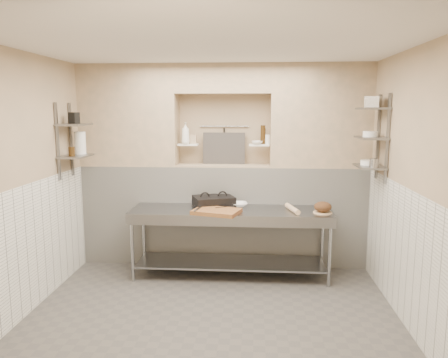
# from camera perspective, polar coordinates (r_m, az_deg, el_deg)

# --- Properties ---
(floor) EXTENTS (4.00, 3.90, 0.10)m
(floor) POSITION_cam_1_polar(r_m,az_deg,el_deg) (4.90, -1.60, -18.10)
(floor) COLOR #4E4A45
(floor) RESTS_ON ground
(ceiling) EXTENTS (4.00, 3.90, 0.10)m
(ceiling) POSITION_cam_1_polar(r_m,az_deg,el_deg) (4.41, -1.77, 17.68)
(ceiling) COLOR silver
(ceiling) RESTS_ON ground
(wall_left) EXTENTS (0.10, 3.90, 2.80)m
(wall_left) POSITION_cam_1_polar(r_m,az_deg,el_deg) (5.06, -25.44, -0.78)
(wall_left) COLOR tan
(wall_left) RESTS_ON ground
(wall_right) EXTENTS (0.10, 3.90, 2.80)m
(wall_right) POSITION_cam_1_polar(r_m,az_deg,el_deg) (4.70, 24.06, -1.40)
(wall_right) COLOR tan
(wall_right) RESTS_ON ground
(wall_back) EXTENTS (4.00, 0.10, 2.80)m
(wall_back) POSITION_cam_1_polar(r_m,az_deg,el_deg) (6.40, 0.09, 2.00)
(wall_back) COLOR tan
(wall_back) RESTS_ON ground
(wall_front) EXTENTS (4.00, 0.10, 2.80)m
(wall_front) POSITION_cam_1_polar(r_m,az_deg,el_deg) (2.51, -6.28, -9.34)
(wall_front) COLOR tan
(wall_front) RESTS_ON ground
(backwall_lower) EXTENTS (4.00, 0.40, 1.40)m
(backwall_lower) POSITION_cam_1_polar(r_m,az_deg,el_deg) (6.29, -0.07, -4.63)
(backwall_lower) COLOR silver
(backwall_lower) RESTS_ON floor
(alcove_sill) EXTENTS (1.30, 0.40, 0.02)m
(alcove_sill) POSITION_cam_1_polar(r_m,az_deg,el_deg) (6.16, -0.07, 1.81)
(alcove_sill) COLOR tan
(alcove_sill) RESTS_ON backwall_lower
(backwall_pillar_left) EXTENTS (1.35, 0.40, 1.40)m
(backwall_pillar_left) POSITION_cam_1_polar(r_m,az_deg,el_deg) (6.34, -12.22, 8.07)
(backwall_pillar_left) COLOR tan
(backwall_pillar_left) RESTS_ON backwall_lower
(backwall_pillar_right) EXTENTS (1.35, 0.40, 1.40)m
(backwall_pillar_right) POSITION_cam_1_polar(r_m,az_deg,el_deg) (6.16, 12.45, 8.04)
(backwall_pillar_right) COLOR tan
(backwall_pillar_right) RESTS_ON backwall_lower
(backwall_header) EXTENTS (1.30, 0.40, 0.40)m
(backwall_header) POSITION_cam_1_polar(r_m,az_deg,el_deg) (6.12, -0.07, 12.93)
(backwall_header) COLOR tan
(backwall_header) RESTS_ON backwall_lower
(wainscot_left) EXTENTS (0.02, 3.90, 1.40)m
(wainscot_left) POSITION_cam_1_polar(r_m,az_deg,el_deg) (5.19, -24.32, -8.43)
(wainscot_left) COLOR silver
(wainscot_left) RESTS_ON floor
(wainscot_right) EXTENTS (0.02, 3.90, 1.40)m
(wainscot_right) POSITION_cam_1_polar(r_m,az_deg,el_deg) (4.85, 22.84, -9.56)
(wainscot_right) COLOR silver
(wainscot_right) RESTS_ON floor
(alcove_shelf_left) EXTENTS (0.28, 0.16, 0.02)m
(alcove_shelf_left) POSITION_cam_1_polar(r_m,az_deg,el_deg) (6.18, -4.71, 4.51)
(alcove_shelf_left) COLOR white
(alcove_shelf_left) RESTS_ON backwall_lower
(alcove_shelf_right) EXTENTS (0.28, 0.16, 0.02)m
(alcove_shelf_right) POSITION_cam_1_polar(r_m,az_deg,el_deg) (6.11, 4.63, 4.46)
(alcove_shelf_right) COLOR white
(alcove_shelf_right) RESTS_ON backwall_lower
(utensil_rail) EXTENTS (0.70, 0.02, 0.02)m
(utensil_rail) POSITION_cam_1_polar(r_m,az_deg,el_deg) (6.28, 0.04, 6.90)
(utensil_rail) COLOR gray
(utensil_rail) RESTS_ON wall_back
(hanging_steel) EXTENTS (0.02, 0.02, 0.30)m
(hanging_steel) POSITION_cam_1_polar(r_m,az_deg,el_deg) (6.27, 0.03, 5.34)
(hanging_steel) COLOR black
(hanging_steel) RESTS_ON utensil_rail
(splash_panel) EXTENTS (0.60, 0.08, 0.45)m
(splash_panel) POSITION_cam_1_polar(r_m,az_deg,el_deg) (6.23, -0.00, 4.02)
(splash_panel) COLOR #383330
(splash_panel) RESTS_ON alcove_sill
(shelf_rail_left_a) EXTENTS (0.03, 0.03, 0.95)m
(shelf_rail_left_a) POSITION_cam_1_polar(r_m,az_deg,el_deg) (6.10, -19.33, 4.91)
(shelf_rail_left_a) COLOR slate
(shelf_rail_left_a) RESTS_ON wall_left
(shelf_rail_left_b) EXTENTS (0.03, 0.03, 0.95)m
(shelf_rail_left_b) POSITION_cam_1_polar(r_m,az_deg,el_deg) (5.74, -20.91, 4.59)
(shelf_rail_left_b) COLOR slate
(shelf_rail_left_b) RESTS_ON wall_left
(wall_shelf_left_lower) EXTENTS (0.30, 0.50, 0.02)m
(wall_shelf_left_lower) POSITION_cam_1_polar(r_m,az_deg,el_deg) (5.88, -18.79, 2.84)
(wall_shelf_left_lower) COLOR slate
(wall_shelf_left_lower) RESTS_ON wall_left
(wall_shelf_left_upper) EXTENTS (0.30, 0.50, 0.03)m
(wall_shelf_left_upper) POSITION_cam_1_polar(r_m,az_deg,el_deg) (5.85, -18.99, 6.74)
(wall_shelf_left_upper) COLOR slate
(wall_shelf_left_upper) RESTS_ON wall_left
(shelf_rail_right_a) EXTENTS (0.03, 0.03, 1.05)m
(shelf_rail_right_a) POSITION_cam_1_polar(r_m,az_deg,el_deg) (5.81, 19.47, 5.21)
(shelf_rail_right_a) COLOR slate
(shelf_rail_right_a) RESTS_ON wall_right
(shelf_rail_right_b) EXTENTS (0.03, 0.03, 1.05)m
(shelf_rail_right_b) POSITION_cam_1_polar(r_m,az_deg,el_deg) (5.42, 20.58, 4.91)
(shelf_rail_right_b) COLOR slate
(shelf_rail_right_b) RESTS_ON wall_right
(wall_shelf_right_lower) EXTENTS (0.30, 0.50, 0.02)m
(wall_shelf_right_lower) POSITION_cam_1_polar(r_m,az_deg,el_deg) (5.61, 18.49, 1.55)
(wall_shelf_right_lower) COLOR slate
(wall_shelf_right_lower) RESTS_ON wall_right
(wall_shelf_right_mid) EXTENTS (0.30, 0.50, 0.02)m
(wall_shelf_right_mid) POSITION_cam_1_polar(r_m,az_deg,el_deg) (5.58, 18.67, 5.12)
(wall_shelf_right_mid) COLOR slate
(wall_shelf_right_mid) RESTS_ON wall_right
(wall_shelf_right_upper) EXTENTS (0.30, 0.50, 0.03)m
(wall_shelf_right_upper) POSITION_cam_1_polar(r_m,az_deg,el_deg) (5.57, 18.85, 8.71)
(wall_shelf_right_upper) COLOR slate
(wall_shelf_right_upper) RESTS_ON wall_right
(prep_table) EXTENTS (2.60, 0.70, 0.90)m
(prep_table) POSITION_cam_1_polar(r_m,az_deg,el_deg) (5.74, 0.87, -6.54)
(prep_table) COLOR gray
(prep_table) RESTS_ON floor
(panini_press) EXTENTS (0.62, 0.53, 0.14)m
(panini_press) POSITION_cam_1_polar(r_m,az_deg,el_deg) (5.85, -1.35, -2.95)
(panini_press) COLOR black
(panini_press) RESTS_ON prep_table
(cutting_board) EXTENTS (0.65, 0.54, 0.05)m
(cutting_board) POSITION_cam_1_polar(r_m,az_deg,el_deg) (5.48, -0.98, -4.26)
(cutting_board) COLOR brown
(cutting_board) RESTS_ON prep_table
(knife_blade) EXTENTS (0.24, 0.17, 0.01)m
(knife_blade) POSITION_cam_1_polar(r_m,az_deg,el_deg) (5.63, 0.06, -3.67)
(knife_blade) COLOR gray
(knife_blade) RESTS_ON cutting_board
(tongs) EXTENTS (0.08, 0.26, 0.02)m
(tongs) POSITION_cam_1_polar(r_m,az_deg,el_deg) (5.50, -3.39, -3.89)
(tongs) COLOR gray
(tongs) RESTS_ON cutting_board
(mixing_bowl) EXTENTS (0.28, 0.28, 0.06)m
(mixing_bowl) POSITION_cam_1_polar(r_m,az_deg,el_deg) (5.85, 1.91, -3.36)
(mixing_bowl) COLOR white
(mixing_bowl) RESTS_ON prep_table
(rolling_pin) EXTENTS (0.17, 0.44, 0.07)m
(rolling_pin) POSITION_cam_1_polar(r_m,az_deg,el_deg) (5.66, 8.92, -3.86)
(rolling_pin) COLOR #D9B275
(rolling_pin) RESTS_ON prep_table
(bread_board) EXTENTS (0.24, 0.24, 0.01)m
(bread_board) POSITION_cam_1_polar(r_m,az_deg,el_deg) (5.65, 12.75, -4.28)
(bread_board) COLOR #D9B275
(bread_board) RESTS_ON prep_table
(bread_loaf) EXTENTS (0.22, 0.22, 0.13)m
(bread_loaf) POSITION_cam_1_polar(r_m,az_deg,el_deg) (5.63, 12.78, -3.56)
(bread_loaf) COLOR #4C2D19
(bread_loaf) RESTS_ON bread_board
(bottle_soap) EXTENTS (0.15, 0.15, 0.30)m
(bottle_soap) POSITION_cam_1_polar(r_m,az_deg,el_deg) (6.13, -5.05, 5.98)
(bottle_soap) COLOR white
(bottle_soap) RESTS_ON alcove_shelf_left
(jar_alcove) EXTENTS (0.08, 0.08, 0.12)m
(jar_alcove) POSITION_cam_1_polar(r_m,az_deg,el_deg) (6.19, -4.01, 5.22)
(jar_alcove) COLOR tan
(jar_alcove) RESTS_ON alcove_shelf_left
(bowl_alcove) EXTENTS (0.16, 0.16, 0.05)m
(bowl_alcove) POSITION_cam_1_polar(r_m,az_deg,el_deg) (6.07, 4.34, 4.77)
(bowl_alcove) COLOR white
(bowl_alcove) RESTS_ON alcove_shelf_right
(condiment_a) EXTENTS (0.06, 0.06, 0.22)m
(condiment_a) POSITION_cam_1_polar(r_m,az_deg,el_deg) (6.11, 5.16, 5.59)
(condiment_a) COLOR #301E0A
(condiment_a) RESTS_ON alcove_shelf_right
(condiment_b) EXTENTS (0.06, 0.06, 0.26)m
(condiment_b) POSITION_cam_1_polar(r_m,az_deg,el_deg) (6.11, 5.10, 5.79)
(condiment_b) COLOR #301E0A
(condiment_b) RESTS_ON alcove_shelf_right
(condiment_c) EXTENTS (0.08, 0.08, 0.13)m
(condiment_c) POSITION_cam_1_polar(r_m,az_deg,el_deg) (6.11, 5.73, 5.18)
(condiment_c) COLOR white
(condiment_c) RESTS_ON alcove_shelf_right
(jug_left) EXTENTS (0.15, 0.15, 0.29)m
(jug_left) POSITION_cam_1_polar(r_m,az_deg,el_deg) (6.01, -18.28, 4.51)
(jug_left) COLOR white
(jug_left) RESTS_ON wall_shelf_left_lower
(jar_left) EXTENTS (0.08, 0.08, 0.12)m
(jar_left) POSITION_cam_1_polar(r_m,az_deg,el_deg) (5.77, -19.27, 3.41)
(jar_left) COLOR #301E0A
(jar_left) RESTS_ON wall_shelf_left_lower
(box_left_upper) EXTENTS (0.13, 0.13, 0.14)m
(box_left_upper) POSITION_cam_1_polar(r_m,az_deg,el_deg) (5.86, -18.99, 7.55)
(box_left_upper) COLOR black
(box_left_upper) RESTS_ON wall_shelf_left_upper
(bowl_right) EXTENTS (0.19, 0.19, 0.06)m
(bowl_right) POSITION_cam_1_polar(r_m,az_deg,el_deg) (5.67, 18.35, 2.05)
(bowl_right) COLOR white
(bowl_right) RESTS_ON wall_shelf_right_lower
(canister_right) EXTENTS (0.11, 0.11, 0.11)m
(canister_right) POSITION_cam_1_polar(r_m,az_deg,el_deg) (5.42, 19.01, 1.99)
(canister_right) COLOR gray
(canister_right) RESTS_ON wall_shelf_right_lower
(bowl_right_mid) EXTENTS (0.18, 0.18, 0.07)m
(bowl_right_mid) POSITION_cam_1_polar(r_m,az_deg,el_deg) (5.62, 18.57, 5.61)
(bowl_right_mid) COLOR white
(bowl_right_mid) RESTS_ON wall_shelf_right_mid
(basket_right) EXTENTS (0.23, 0.25, 0.13)m
(basket_right) POSITION_cam_1_polar(r_m,az_deg,el_deg) (5.58, 18.88, 9.50)
(basket_right) COLOR gray
(basket_right) RESTS_ON wall_shelf_right_upper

